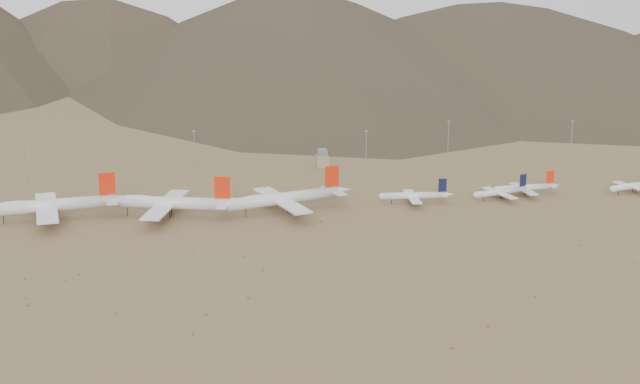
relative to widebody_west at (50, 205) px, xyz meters
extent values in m
plane|color=#97754E|center=(131.62, -27.46, -8.03)|extent=(3000.00, 3000.00, 0.00)
cylinder|color=silver|center=(-0.33, -0.04, -0.09)|extent=(65.65, 15.01, 6.75)
cone|color=silver|center=(35.95, 4.61, 0.42)|extent=(12.44, 7.52, 6.07)
cube|color=silver|center=(-1.63, -0.21, -1.10)|extent=(17.99, 60.72, 0.84)
cube|color=silver|center=(30.77, 3.95, 0.59)|extent=(8.73, 23.32, 0.40)
cube|color=red|center=(29.47, 3.78, 9.28)|extent=(8.50, 1.68, 11.98)
cylinder|color=black|center=(-23.01, -2.95, -5.75)|extent=(0.44, 0.44, 4.57)
cylinder|color=black|center=(0.75, 1.80, -5.75)|extent=(0.54, 0.54, 4.57)
cylinder|color=black|center=(1.18, -1.55, -5.75)|extent=(0.54, 0.54, 4.57)
ellipsoid|color=silver|center=(-17.18, -2.20, 1.77)|extent=(21.38, 7.68, 4.05)
cylinder|color=slate|center=(-3.15, 11.67, -2.77)|extent=(6.87, 3.84, 3.04)
cylinder|color=slate|center=(-0.10, -12.09, -2.77)|extent=(6.87, 3.84, 3.04)
cylinder|color=slate|center=(-4.52, 22.36, -2.77)|extent=(6.87, 3.84, 3.04)
cylinder|color=slate|center=(1.27, -22.78, -2.77)|extent=(6.87, 3.84, 3.04)
cylinder|color=silver|center=(60.55, -5.24, -0.26)|extent=(62.96, 25.10, 6.60)
sphere|color=silver|center=(30.04, 4.16, -0.26)|extent=(6.47, 6.47, 6.47)
cone|color=silver|center=(94.72, -15.76, 0.23)|extent=(12.73, 9.06, 5.94)
cube|color=silver|center=(59.33, -4.86, -1.25)|extent=(27.00, 58.94, 0.82)
cube|color=silver|center=(89.83, -14.26, 0.39)|extent=(12.04, 22.95, 0.40)
cube|color=red|center=(88.61, -13.88, 8.89)|extent=(8.11, 3.01, 11.71)
cylinder|color=black|center=(39.19, 1.34, -5.80)|extent=(0.43, 0.43, 4.47)
cylinder|color=black|center=(62.25, -4.03, -5.80)|extent=(0.53, 0.53, 4.47)
cylinder|color=black|center=(61.28, -7.19, -5.80)|extent=(0.53, 0.53, 4.47)
ellipsoid|color=silver|center=(44.68, -0.35, 1.55)|extent=(20.98, 10.74, 3.96)
cylinder|color=slate|center=(62.77, 6.33, -2.89)|extent=(6.98, 4.72, 2.97)
cylinder|color=slate|center=(55.88, -16.05, -2.89)|extent=(6.98, 4.72, 2.97)
cylinder|color=slate|center=(65.87, 16.40, -2.89)|extent=(6.98, 4.72, 2.97)
cylinder|color=slate|center=(52.78, -26.11, -2.89)|extent=(6.98, 4.72, 2.97)
cylinder|color=silver|center=(121.93, -6.92, -0.40)|extent=(62.20, 22.97, 6.48)
sphere|color=silver|center=(91.69, -15.28, -0.40)|extent=(6.35, 6.35, 6.35)
cone|color=silver|center=(155.79, 2.45, 0.09)|extent=(12.44, 8.63, 5.83)
cube|color=silver|center=(120.72, -7.25, -1.37)|extent=(25.01, 58.10, 0.81)
cube|color=silver|center=(150.95, 1.11, 0.25)|extent=(11.27, 22.57, 0.39)
cube|color=red|center=(149.74, 0.77, 8.59)|extent=(8.02, 2.74, 11.50)
cylinder|color=black|center=(100.76, -12.77, -5.84)|extent=(0.42, 0.42, 4.39)
cylinder|color=black|center=(122.71, -5.02, -5.84)|extent=(0.52, 0.52, 4.39)
cylinder|color=black|center=(123.57, -8.15, -5.84)|extent=(0.52, 0.52, 4.39)
ellipsoid|color=silver|center=(106.21, -11.27, 1.38)|extent=(20.65, 10.04, 3.89)
cylinder|color=slate|center=(117.65, 3.83, -2.98)|extent=(6.82, 4.48, 2.92)
cylinder|color=slate|center=(123.79, -18.34, -2.98)|extent=(6.82, 4.48, 2.92)
cylinder|color=slate|center=(114.89, 13.81, -2.98)|extent=(6.82, 4.48, 2.92)
cylinder|color=slate|center=(126.54, -28.32, -2.98)|extent=(6.82, 4.48, 2.92)
cylinder|color=silver|center=(195.23, -3.31, -3.52)|extent=(35.32, 7.37, 3.81)
sphere|color=silver|center=(177.77, -1.52, -3.52)|extent=(3.74, 3.74, 3.74)
cone|color=silver|center=(214.80, -5.31, -3.23)|extent=(6.64, 4.06, 3.43)
cube|color=silver|center=(194.54, -3.24, -4.09)|extent=(8.66, 30.52, 0.48)
cube|color=silver|center=(212.00, -5.03, -3.14)|extent=(4.31, 11.70, 0.23)
cube|color=#111534|center=(211.30, -4.96, 2.15)|extent=(4.58, 0.81, 7.52)
cylinder|color=black|center=(183.01, -2.05, -6.73)|extent=(0.40, 0.40, 2.61)
cylinder|color=black|center=(196.03, -2.43, -6.73)|extent=(0.50, 0.50, 2.61)
cylinder|color=black|center=(195.84, -4.33, -6.73)|extent=(0.50, 0.50, 2.61)
cylinder|color=slate|center=(195.40, 5.15, -5.03)|extent=(3.67, 2.06, 1.72)
cylinder|color=slate|center=(193.68, -11.62, -5.03)|extent=(3.67, 2.06, 1.72)
cylinder|color=silver|center=(246.41, -3.29, -3.83)|extent=(32.64, 11.14, 3.55)
sphere|color=silver|center=(230.51, -7.14, -3.83)|extent=(3.48, 3.48, 3.48)
cone|color=silver|center=(264.22, 1.02, -3.56)|extent=(6.48, 4.49, 3.20)
cube|color=silver|center=(245.78, -3.44, -4.36)|extent=(11.68, 28.49, 0.44)
cube|color=silver|center=(261.68, 0.40, -3.47)|extent=(5.37, 11.05, 0.21)
cube|color=#111534|center=(261.04, 0.25, 1.46)|extent=(4.21, 1.31, 7.01)
cylinder|color=black|center=(235.28, -5.98, -6.82)|extent=(0.37, 0.37, 2.43)
cylinder|color=black|center=(246.84, -2.27, -6.82)|extent=(0.47, 0.47, 2.43)
cylinder|color=black|center=(247.26, -4.00, -6.82)|extent=(0.47, 0.47, 2.43)
cylinder|color=slate|center=(243.93, 4.19, -5.24)|extent=(3.56, 2.32, 1.60)
cylinder|color=slate|center=(247.62, -11.08, -5.24)|extent=(3.56, 2.32, 1.60)
cylinder|color=silver|center=(263.09, 2.27, -3.63)|extent=(34.31, 4.80, 3.71)
sphere|color=silver|center=(246.00, 1.72, -3.63)|extent=(3.64, 3.64, 3.64)
cone|color=silver|center=(282.24, 2.87, -3.36)|extent=(6.26, 3.54, 3.34)
cube|color=silver|center=(262.41, 2.24, -4.19)|extent=(6.40, 29.48, 0.46)
cube|color=silver|center=(279.50, 2.79, -3.26)|extent=(3.43, 11.23, 0.22)
cube|color=red|center=(278.82, 2.76, 1.89)|extent=(4.46, 0.48, 7.33)
cylinder|color=black|center=(251.13, 1.89, -6.76)|extent=(0.39, 0.39, 2.54)
cylinder|color=black|center=(263.75, 3.21, -6.76)|extent=(0.49, 0.49, 2.54)
cylinder|color=black|center=(263.81, 1.36, -6.76)|extent=(0.49, 0.49, 2.54)
cylinder|color=slate|center=(262.15, 10.45, -5.11)|extent=(3.47, 1.78, 1.67)
cylinder|color=slate|center=(262.67, -5.96, -5.11)|extent=(3.47, 1.78, 1.67)
cylinder|color=silver|center=(327.78, -4.17, -3.80)|extent=(32.62, 12.70, 3.58)
sphere|color=silver|center=(311.97, -8.81, -3.80)|extent=(3.51, 3.51, 3.51)
cube|color=silver|center=(327.15, -4.36, -4.33)|extent=(13.00, 28.58, 0.45)
cylinder|color=black|center=(316.72, -7.42, -6.81)|extent=(0.38, 0.38, 2.45)
cylinder|color=black|center=(328.16, -3.13, -6.81)|extent=(0.47, 0.47, 2.45)
cylinder|color=black|center=(328.67, -4.84, -6.81)|extent=(0.47, 0.47, 2.45)
cylinder|color=slate|center=(324.93, 3.23, -5.22)|extent=(3.61, 2.47, 1.61)
cube|color=gray|center=(161.62, 92.54, -4.03)|extent=(8.00, 8.00, 8.00)
cube|color=slate|center=(161.62, 92.54, 1.97)|extent=(6.00, 6.00, 4.00)
cylinder|color=gray|center=(-22.37, 84.77, 4.47)|extent=(0.50, 0.50, 25.00)
cube|color=gray|center=(-22.37, 84.77, 17.27)|extent=(2.00, 0.60, 0.80)
cylinder|color=gray|center=(79.69, 100.21, 4.47)|extent=(0.50, 0.50, 25.00)
cube|color=gray|center=(79.69, 100.21, 17.27)|extent=(2.00, 0.60, 0.80)
cylinder|color=gray|center=(188.15, 80.85, 4.47)|extent=(0.50, 0.50, 25.00)
cube|color=gray|center=(188.15, 80.85, 17.27)|extent=(2.00, 0.60, 0.80)
cylinder|color=gray|center=(250.98, 104.13, 4.47)|extent=(0.50, 0.50, 25.00)
cube|color=gray|center=(250.98, 104.13, 17.27)|extent=(2.00, 0.60, 0.80)
cylinder|color=gray|center=(333.80, 89.65, 4.47)|extent=(0.50, 0.50, 25.00)
cube|color=gray|center=(333.80, 89.65, 17.27)|extent=(2.00, 0.60, 0.80)
ellipsoid|color=brown|center=(65.98, -160.36, -7.66)|extent=(0.92, 0.92, 0.75)
ellipsoid|color=brown|center=(89.67, -128.38, -7.70)|extent=(0.99, 0.99, 0.67)
ellipsoid|color=brown|center=(1.35, -112.14, -7.85)|extent=(0.68, 0.68, 0.37)
ellipsoid|color=brown|center=(252.79, -69.49, -7.74)|extent=(0.68, 0.68, 0.59)
ellipsoid|color=brown|center=(20.79, -88.09, -7.73)|extent=(0.92, 0.92, 0.60)
ellipsoid|color=brown|center=(221.12, -113.77, -7.82)|extent=(0.52, 0.52, 0.43)
ellipsoid|color=brown|center=(173.99, -173.18, -7.66)|extent=(1.00, 1.00, 0.75)
ellipsoid|color=brown|center=(71.91, -142.82, -7.71)|extent=(0.78, 0.78, 0.64)
ellipsoid|color=brown|center=(70.64, -64.46, -7.72)|extent=(0.73, 0.73, 0.63)
ellipsoid|color=brown|center=(100.43, -148.39, -7.89)|extent=(0.51, 0.51, 0.28)
ellipsoid|color=brown|center=(3.55, -120.61, -7.60)|extent=(1.00, 1.00, 0.87)
ellipsoid|color=brown|center=(99.60, -96.85, -7.72)|extent=(0.91, 0.91, 0.63)
ellipsoid|color=brown|center=(37.78, -135.64, -7.74)|extent=(0.67, 0.67, 0.59)
ellipsoid|color=brown|center=(169.00, -178.87, -7.79)|extent=(0.64, 0.64, 0.48)
ellipsoid|color=brown|center=(203.93, -148.14, -7.71)|extent=(0.74, 0.74, 0.65)
ellipsoid|color=brown|center=(235.36, -117.04, -7.80)|extent=(0.70, 0.70, 0.46)
ellipsoid|color=brown|center=(255.78, -82.60, -7.85)|extent=(0.51, 0.51, 0.36)
ellipsoid|color=brown|center=(71.61, -115.80, -7.86)|extent=(0.57, 0.57, 0.35)
ellipsoid|color=brown|center=(155.05, -189.00, -7.64)|extent=(1.09, 1.09, 0.79)
ellipsoid|color=brown|center=(137.76, -29.20, -7.71)|extent=(1.06, 1.06, 0.65)
ellipsoid|color=brown|center=(264.98, -116.37, -7.75)|extent=(0.88, 0.88, 0.57)
ellipsoid|color=brown|center=(15.17, -94.28, -7.76)|extent=(0.63, 0.63, 0.55)
ellipsoid|color=brown|center=(-1.77, -89.29, -7.70)|extent=(0.78, 0.78, 0.66)
ellipsoid|color=brown|center=(251.48, -90.00, -7.75)|extent=(0.68, 0.68, 0.58)
ellipsoid|color=brown|center=(93.63, -94.02, -7.83)|extent=(0.58, 0.58, 0.40)
ellipsoid|color=brown|center=(92.79, -76.82, -7.77)|extent=(1.04, 1.04, 0.53)
camera|label=1|loc=(56.71, -463.07, 124.92)|focal=50.00mm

